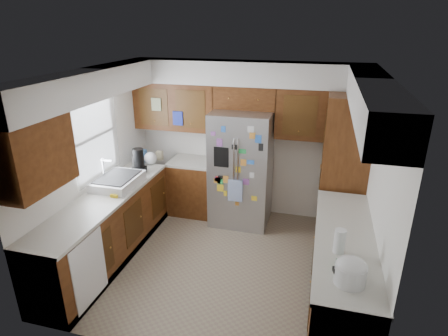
{
  "coord_description": "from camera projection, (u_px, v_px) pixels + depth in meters",
  "views": [
    {
      "loc": [
        1.14,
        -4.09,
        3.03
      ],
      "look_at": [
        -0.05,
        0.35,
        1.23
      ],
      "focal_mm": 30.0,
      "sensor_mm": 36.0,
      "label": 1
    }
  ],
  "objects": [
    {
      "name": "floor",
      "position": [
        221.0,
        262.0,
        5.06
      ],
      "size": [
        3.6,
        3.6,
        0.0
      ],
      "primitive_type": "plane",
      "color": "gray",
      "rests_on": "ground"
    },
    {
      "name": "left_counter_clutter",
      "position": [
        143.0,
        160.0,
        5.75
      ],
      "size": [
        0.38,
        0.86,
        0.38
      ],
      "color": "black",
      "rests_on": "left_counter_run"
    },
    {
      "name": "sink_assembly",
      "position": [
        118.0,
        181.0,
        5.15
      ],
      "size": [
        0.52,
        0.73,
        0.37
      ],
      "color": "white",
      "rests_on": "left_counter_run"
    },
    {
      "name": "pantry",
      "position": [
        343.0,
        168.0,
        5.34
      ],
      "size": [
        0.6,
        0.9,
        2.15
      ],
      "primitive_type": "cube",
      "color": "#44210D",
      "rests_on": "ground"
    },
    {
      "name": "right_counter_run",
      "position": [
        340.0,
        276.0,
        4.12
      ],
      "size": [
        0.63,
        2.25,
        0.92
      ],
      "color": "#44210D",
      "rests_on": "ground"
    },
    {
      "name": "fridge_top_items",
      "position": [
        252.0,
        78.0,
        5.48
      ],
      "size": [
        0.73,
        0.3,
        0.25
      ],
      "color": "#1B1E9B",
      "rests_on": "bridge_cabinet"
    },
    {
      "name": "room_shell",
      "position": [
        220.0,
        124.0,
        4.75
      ],
      "size": [
        3.64,
        3.24,
        2.52
      ],
      "color": "white",
      "rests_on": "ground"
    },
    {
      "name": "left_counter_run",
      "position": [
        128.0,
        220.0,
        5.25
      ],
      "size": [
        1.36,
        3.2,
        0.92
      ],
      "color": "#44210D",
      "rests_on": "ground"
    },
    {
      "name": "bridge_cabinet",
      "position": [
        246.0,
        97.0,
        5.62
      ],
      "size": [
        0.96,
        0.34,
        0.35
      ],
      "primitive_type": "cube",
      "color": "#44210D",
      "rests_on": "fridge"
    },
    {
      "name": "fridge",
      "position": [
        241.0,
        169.0,
        5.81
      ],
      "size": [
        0.9,
        0.79,
        1.8
      ],
      "color": "#A5A6AB",
      "rests_on": "ground"
    },
    {
      "name": "rice_cooker",
      "position": [
        351.0,
        271.0,
        3.2
      ],
      "size": [
        0.28,
        0.27,
        0.24
      ],
      "color": "silver",
      "rests_on": "right_counter_run"
    },
    {
      "name": "paper_towel",
      "position": [
        340.0,
        241.0,
        3.63
      ],
      "size": [
        0.11,
        0.11,
        0.25
      ],
      "primitive_type": "cylinder",
      "color": "white",
      "rests_on": "right_counter_run"
    }
  ]
}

